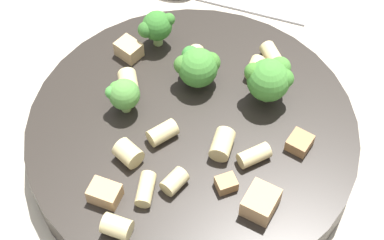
{
  "coord_description": "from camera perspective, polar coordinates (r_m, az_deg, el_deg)",
  "views": [
    {
      "loc": [
        0.29,
        -0.13,
        0.49
      ],
      "look_at": [
        0.0,
        0.0,
        0.04
      ],
      "focal_mm": 60.0,
      "sensor_mm": 36.0,
      "label": 1
    }
  ],
  "objects": [
    {
      "name": "ground_plane",
      "position": [
        0.58,
        0.0,
        -2.59
      ],
      "size": [
        2.0,
        2.0,
        0.0
      ],
      "primitive_type": "plane",
      "color": "#BCB29E"
    },
    {
      "name": "pasta_bowl",
      "position": [
        0.57,
        0.0,
        -1.45
      ],
      "size": [
        0.29,
        0.29,
        0.03
      ],
      "color": "#28231E",
      "rests_on": "ground_plane"
    },
    {
      "name": "broccoli_floret_0",
      "position": [
        0.56,
        6.92,
        3.7
      ],
      "size": [
        0.04,
        0.04,
        0.05
      ],
      "color": "#93B766",
      "rests_on": "pasta_bowl"
    },
    {
      "name": "broccoli_floret_1",
      "position": [
        0.6,
        -3.18,
        8.31
      ],
      "size": [
        0.03,
        0.04,
        0.04
      ],
      "color": "#9EC175",
      "rests_on": "pasta_bowl"
    },
    {
      "name": "broccoli_floret_2",
      "position": [
        0.57,
        0.49,
        4.8
      ],
      "size": [
        0.04,
        0.04,
        0.04
      ],
      "color": "#9EC175",
      "rests_on": "pasta_bowl"
    },
    {
      "name": "broccoli_floret_3",
      "position": [
        0.55,
        -6.19,
        2.29
      ],
      "size": [
        0.03,
        0.03,
        0.03
      ],
      "color": "#93B766",
      "rests_on": "pasta_bowl"
    },
    {
      "name": "rigatoni_0",
      "position": [
        0.58,
        -5.7,
        3.32
      ],
      "size": [
        0.03,
        0.02,
        0.02
      ],
      "primitive_type": "cylinder",
      "rotation": [
        1.57,
        0.0,
        1.33
      ],
      "color": "beige",
      "rests_on": "pasta_bowl"
    },
    {
      "name": "rigatoni_1",
      "position": [
        0.5,
        -6.7,
        -9.4
      ],
      "size": [
        0.03,
        0.03,
        0.02
      ],
      "primitive_type": "cylinder",
      "rotation": [
        1.57,
        0.0,
        2.35
      ],
      "color": "beige",
      "rests_on": "pasta_bowl"
    },
    {
      "name": "rigatoni_2",
      "position": [
        0.53,
        2.7,
        -2.16
      ],
      "size": [
        0.03,
        0.03,
        0.02
      ],
      "primitive_type": "cylinder",
      "rotation": [
        1.57,
        0.0,
        0.85
      ],
      "color": "beige",
      "rests_on": "pasta_bowl"
    },
    {
      "name": "rigatoni_3",
      "position": [
        0.59,
        0.32,
        5.5
      ],
      "size": [
        0.03,
        0.02,
        0.01
      ],
      "primitive_type": "cylinder",
      "rotation": [
        1.57,
        0.0,
        1.06
      ],
      "color": "beige",
      "rests_on": "pasta_bowl"
    },
    {
      "name": "rigatoni_4",
      "position": [
        0.53,
        5.54,
        -3.15
      ],
      "size": [
        0.01,
        0.03,
        0.01
      ],
      "primitive_type": "cylinder",
      "rotation": [
        1.57,
        0.0,
        0.05
      ],
      "color": "beige",
      "rests_on": "pasta_bowl"
    },
    {
      "name": "rigatoni_5",
      "position": [
        0.54,
        -2.65,
        -1.11
      ],
      "size": [
        0.02,
        0.03,
        0.01
      ],
      "primitive_type": "cylinder",
      "rotation": [
        1.57,
        0.0,
        0.18
      ],
      "color": "beige",
      "rests_on": "pasta_bowl"
    },
    {
      "name": "rigatoni_6",
      "position": [
        0.53,
        -5.68,
        -2.97
      ],
      "size": [
        0.03,
        0.02,
        0.02
      ],
      "primitive_type": "cylinder",
      "rotation": [
        1.57,
        0.0,
        1.93
      ],
      "color": "beige",
      "rests_on": "pasta_bowl"
    },
    {
      "name": "rigatoni_7",
      "position": [
        0.59,
        5.65,
        4.6
      ],
      "size": [
        0.03,
        0.03,
        0.01
      ],
      "primitive_type": "cylinder",
      "rotation": [
        1.57,
        0.0,
        0.76
      ],
      "color": "beige",
      "rests_on": "pasta_bowl"
    },
    {
      "name": "rigatoni_8",
      "position": [
        0.6,
        7.04,
        5.84
      ],
      "size": [
        0.02,
        0.02,
        0.01
      ],
      "primitive_type": "cylinder",
      "rotation": [
        1.57,
        0.0,
        1.5
      ],
      "color": "beige",
      "rests_on": "pasta_bowl"
    },
    {
      "name": "rigatoni_9",
      "position": [
        0.52,
        -1.57,
        -5.48
      ],
      "size": [
        0.02,
        0.03,
        0.01
      ],
      "primitive_type": "cylinder",
      "rotation": [
        1.57,
        0.0,
        0.44
      ],
      "color": "beige",
      "rests_on": "pasta_bowl"
    },
    {
      "name": "rigatoni_10",
      "position": [
        0.52,
        -4.14,
        -6.15
      ],
      "size": [
        0.03,
        0.03,
        0.01
      ],
      "primitive_type": "cylinder",
      "rotation": [
        1.57,
        0.0,
        0.99
      ],
      "color": "beige",
      "rests_on": "pasta_bowl"
    },
    {
      "name": "chicken_chunk_0",
      "position": [
        0.52,
        3.44,
        -5.5
      ],
      "size": [
        0.01,
        0.02,
        0.01
      ],
      "primitive_type": "cube",
      "rotation": [
        0.0,
        0.0,
        1.5
      ],
      "color": "tan",
      "rests_on": "pasta_bowl"
    },
    {
      "name": "chicken_chunk_1",
      "position": [
        0.52,
        -7.76,
        -6.48
      ],
      "size": [
        0.03,
        0.03,
        0.01
      ],
      "primitive_type": "cube",
      "rotation": [
        0.0,
        0.0,
        0.77
      ],
      "color": "tan",
      "rests_on": "pasta_bowl"
    },
    {
      "name": "chicken_chunk_2",
      "position": [
        0.55,
        9.55,
        -2.0
      ],
      "size": [
        0.03,
        0.03,
        0.01
      ],
      "primitive_type": "cube",
      "rotation": [
        0.0,
        0.0,
        2.13
      ],
      "color": "#A87A4C",
      "rests_on": "pasta_bowl"
    },
    {
      "name": "chicken_chunk_3",
      "position": [
        0.51,
        6.12,
        -7.29
      ],
      "size": [
        0.04,
        0.04,
        0.02
      ],
      "primitive_type": "cube",
      "rotation": [
        0.0,
        0.0,
        2.2
      ],
      "color": "tan",
      "rests_on": "pasta_bowl"
    },
    {
      "name": "chicken_chunk_4",
      "position": [
        0.6,
        -5.64,
        6.26
      ],
      "size": [
        0.03,
        0.03,
        0.02
      ],
      "primitive_type": "cube",
      "rotation": [
        0.0,
        0.0,
        0.43
      ],
      "color": "tan",
      "rests_on": "pasta_bowl"
    }
  ]
}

